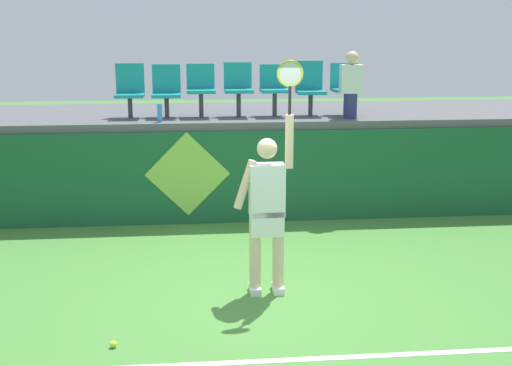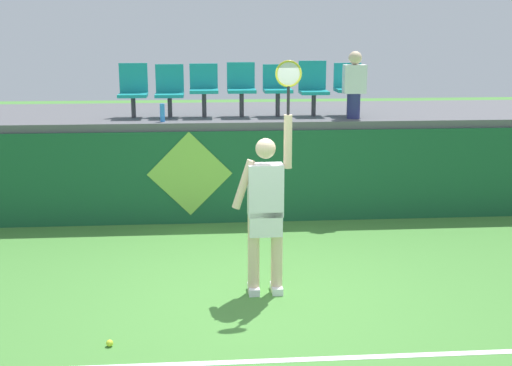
% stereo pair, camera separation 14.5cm
% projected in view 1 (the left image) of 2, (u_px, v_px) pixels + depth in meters
% --- Properties ---
extents(ground_plane, '(40.00, 40.00, 0.00)m').
position_uv_depth(ground_plane, '(262.00, 297.00, 7.32)').
color(ground_plane, '#478438').
extents(court_back_wall, '(13.96, 0.20, 1.40)m').
position_uv_depth(court_back_wall, '(242.00, 176.00, 10.03)').
color(court_back_wall, '#195633').
rests_on(court_back_wall, ground_plane).
extents(spectator_platform, '(13.96, 2.67, 0.12)m').
position_uv_depth(spectator_platform, '(236.00, 115.00, 11.10)').
color(spectator_platform, '#56565B').
rests_on(spectator_platform, court_back_wall).
extents(court_baseline_stripe, '(12.57, 0.08, 0.01)m').
position_uv_depth(court_baseline_stripe, '(279.00, 360.00, 5.93)').
color(court_baseline_stripe, white).
rests_on(court_baseline_stripe, ground_plane).
extents(tennis_player, '(0.75, 0.27, 2.58)m').
position_uv_depth(tennis_player, '(267.00, 207.00, 7.23)').
color(tennis_player, white).
rests_on(tennis_player, ground_plane).
extents(tennis_ball, '(0.07, 0.07, 0.07)m').
position_uv_depth(tennis_ball, '(113.00, 344.00, 6.17)').
color(tennis_ball, '#D1E533').
rests_on(tennis_ball, ground_plane).
extents(water_bottle, '(0.07, 0.07, 0.27)m').
position_uv_depth(water_bottle, '(160.00, 113.00, 9.84)').
color(water_bottle, '#338CE5').
rests_on(water_bottle, spectator_platform).
extents(stadium_chair_0, '(0.44, 0.42, 0.83)m').
position_uv_depth(stadium_chair_0, '(130.00, 89.00, 10.25)').
color(stadium_chair_0, '#38383D').
rests_on(stadium_chair_0, spectator_platform).
extents(stadium_chair_1, '(0.44, 0.42, 0.81)m').
position_uv_depth(stadium_chair_1, '(166.00, 89.00, 10.30)').
color(stadium_chair_1, '#38383D').
rests_on(stadium_chair_1, spectator_platform).
extents(stadium_chair_2, '(0.44, 0.42, 0.82)m').
position_uv_depth(stadium_chair_2, '(201.00, 87.00, 10.34)').
color(stadium_chair_2, '#38383D').
rests_on(stadium_chair_2, spectator_platform).
extents(stadium_chair_3, '(0.44, 0.42, 0.84)m').
position_uv_depth(stadium_chair_3, '(238.00, 86.00, 10.39)').
color(stadium_chair_3, '#38383D').
rests_on(stadium_chair_3, spectator_platform).
extents(stadium_chair_4, '(0.44, 0.42, 0.80)m').
position_uv_depth(stadium_chair_4, '(274.00, 87.00, 10.44)').
color(stadium_chair_4, '#38383D').
rests_on(stadium_chair_4, spectator_platform).
extents(stadium_chair_5, '(0.44, 0.42, 0.86)m').
position_uv_depth(stadium_chair_5, '(310.00, 86.00, 10.51)').
color(stadium_chair_5, '#38383D').
rests_on(stadium_chair_5, spectator_platform).
extents(stadium_chair_6, '(0.44, 0.42, 0.82)m').
position_uv_depth(stadium_chair_6, '(345.00, 86.00, 10.55)').
color(stadium_chair_6, '#38383D').
rests_on(stadium_chair_6, spectator_platform).
extents(spectator_0, '(0.34, 0.20, 1.02)m').
position_uv_depth(spectator_0, '(351.00, 83.00, 10.15)').
color(spectator_0, navy).
rests_on(spectator_0, spectator_platform).
extents(wall_signage_mount, '(1.27, 0.01, 1.41)m').
position_uv_depth(wall_signage_mount, '(189.00, 224.00, 10.01)').
color(wall_signage_mount, '#195633').
rests_on(wall_signage_mount, ground_plane).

